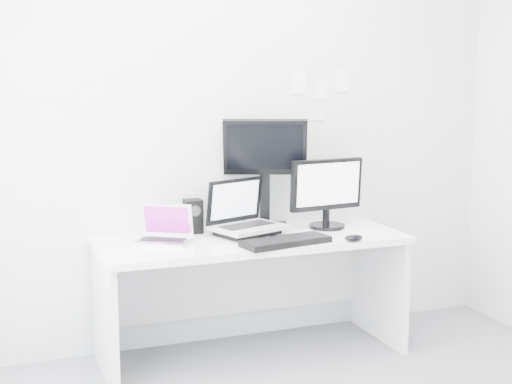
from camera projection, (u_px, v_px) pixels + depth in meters
back_wall at (232, 127)px, 4.60m from camera, size 3.60×0.00×3.60m
desk at (252, 297)px, 4.43m from camera, size 1.80×0.70×0.73m
macbook at (162, 224)px, 4.19m from camera, size 0.38×0.35×0.23m
speaker at (193, 216)px, 4.47m from camera, size 0.13×0.13×0.20m
dell_laptop at (249, 207)px, 4.40m from camera, size 0.49×0.43×0.34m
rear_monitor at (265, 172)px, 4.60m from camera, size 0.54×0.36×0.70m
samsung_monitor at (327, 192)px, 4.59m from camera, size 0.51×0.27×0.45m
keyboard at (286, 241)px, 4.18m from camera, size 0.54×0.27×0.03m
mouse at (354, 238)px, 4.26m from camera, size 0.13×0.09×0.04m
wall_note_0 at (299, 83)px, 4.70m from camera, size 0.10×0.00×0.14m
wall_note_1 at (320, 89)px, 4.76m from camera, size 0.09×0.00×0.13m
wall_note_2 at (342, 81)px, 4.81m from camera, size 0.10×0.00×0.14m
wall_note_3 at (317, 114)px, 4.78m from camera, size 0.11×0.00×0.08m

